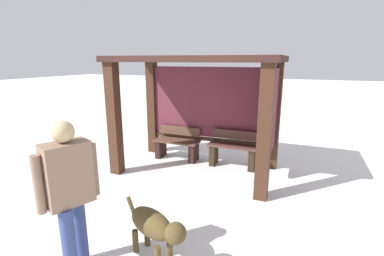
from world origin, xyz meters
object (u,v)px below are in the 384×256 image
Objects in this scene: bench_center_inside at (233,151)px; person_walking at (69,187)px; bench_left_inside at (177,145)px; bus_shelter at (205,89)px; dog at (155,226)px.

bench_center_inside is 0.62× the size of person_walking.
person_walking is (0.50, -3.61, 0.66)m from bench_left_inside.
bus_shelter is 3.09× the size of bench_center_inside.
bench_center_inside reaches higher than bench_left_inside.
bench_center_inside is 1.09× the size of dog.
bus_shelter is 1.92× the size of person_walking.
bench_left_inside is at bearing 110.87° from dog.
bus_shelter is at bearing 85.58° from person_walking.
person_walking is (-0.81, -3.61, 0.63)m from bench_center_inside.
bench_center_inside is at bearing -0.11° from bench_left_inside.
bench_center_inside is at bearing 26.17° from bus_shelter.
bench_left_inside is 3.70m from person_walking.
bus_shelter reaches higher than bench_left_inside.
bench_center_inside is 3.14m from dog.
bench_center_inside is at bearing 77.29° from person_walking.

